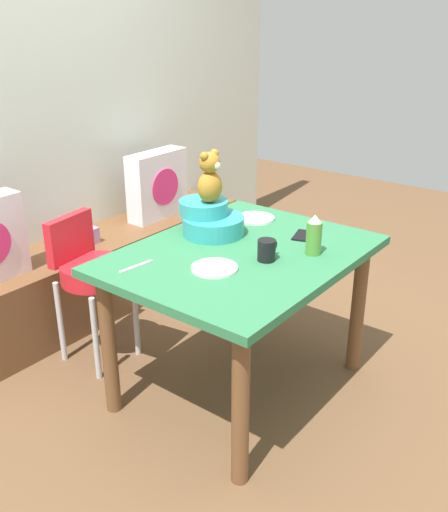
{
  "coord_description": "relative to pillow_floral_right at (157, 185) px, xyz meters",
  "views": [
    {
      "loc": [
        -1.96,
        -1.42,
        1.76
      ],
      "look_at": [
        0.0,
        0.1,
        0.69
      ],
      "focal_mm": 40.64,
      "sensor_mm": 36.0,
      "label": 1
    }
  ],
  "objects": [
    {
      "name": "ketchup_bottle",
      "position": [
        -0.52,
        -1.46,
        0.15
      ],
      "size": [
        0.07,
        0.07,
        0.18
      ],
      "color": "#4C8C33",
      "rests_on": "dining_table"
    },
    {
      "name": "teddy_bear",
      "position": [
        -0.6,
        -0.93,
        0.34
      ],
      "size": [
        0.13,
        0.12,
        0.25
      ],
      "color": "#A77124",
      "rests_on": "infant_seat_teal"
    },
    {
      "name": "table_fork",
      "position": [
        -1.1,
        -0.94,
        0.06
      ],
      "size": [
        0.17,
        0.04,
        0.01
      ],
      "primitive_type": "cube",
      "rotation": [
        0.0,
        0.0,
        1.46
      ],
      "color": "silver",
      "rests_on": "dining_table"
    },
    {
      "name": "coffee_mug",
      "position": [
        -0.7,
        -1.33,
        0.11
      ],
      "size": [
        0.12,
        0.08,
        0.09
      ],
      "color": "black",
      "rests_on": "dining_table"
    },
    {
      "name": "ground_plane",
      "position": [
        -0.69,
        -1.19,
        -0.68
      ],
      "size": [
        8.0,
        8.0,
        0.0
      ],
      "primitive_type": "plane",
      "color": "brown"
    },
    {
      "name": "book_stack",
      "position": [
        -0.65,
        0.02,
        -0.17
      ],
      "size": [
        0.2,
        0.14,
        0.1
      ],
      "primitive_type": "cube",
      "color": "#A47BA8",
      "rests_on": "window_bench"
    },
    {
      "name": "highchair",
      "position": [
        -0.93,
        -0.42,
        -0.16
      ],
      "size": [
        0.36,
        0.48,
        0.79
      ],
      "color": "red",
      "rests_on": "ground_plane"
    },
    {
      "name": "window_bench",
      "position": [
        -0.69,
        0.02,
        -0.45
      ],
      "size": [
        2.6,
        0.44,
        0.46
      ],
      "primitive_type": "cube",
      "color": "brown",
      "rests_on": "ground_plane"
    },
    {
      "name": "infant_seat_teal",
      "position": [
        -0.6,
        -0.93,
        0.13
      ],
      "size": [
        0.3,
        0.33,
        0.16
      ],
      "color": "teal",
      "rests_on": "dining_table"
    },
    {
      "name": "pillow_floral_right",
      "position": [
        0.0,
        0.0,
        0.0
      ],
      "size": [
        0.44,
        0.15,
        0.44
      ],
      "color": "silver",
      "rests_on": "window_bench"
    },
    {
      "name": "dinner_plate_near",
      "position": [
        -0.3,
        -0.99,
        0.07
      ],
      "size": [
        0.2,
        0.2,
        0.01
      ],
      "primitive_type": "cylinder",
      "color": "white",
      "rests_on": "dining_table"
    },
    {
      "name": "dining_table",
      "position": [
        -0.69,
        -1.19,
        -0.05
      ],
      "size": [
        1.19,
        0.92,
        0.74
      ],
      "color": "#2D7247",
      "rests_on": "ground_plane"
    },
    {
      "name": "cell_phone",
      "position": [
        -0.36,
        -1.31,
        0.06
      ],
      "size": [
        0.16,
        0.11,
        0.01
      ],
      "primitive_type": "cube",
      "rotation": [
        0.0,
        0.0,
        1.86
      ],
      "color": "black",
      "rests_on": "dining_table"
    },
    {
      "name": "back_wall",
      "position": [
        -0.69,
        0.29,
        0.62
      ],
      "size": [
        4.4,
        0.1,
        2.6
      ],
      "primitive_type": "cube",
      "color": "silver",
      "rests_on": "ground_plane"
    },
    {
      "name": "dinner_plate_far",
      "position": [
        -0.92,
        -1.22,
        0.07
      ],
      "size": [
        0.2,
        0.2,
        0.01
      ],
      "primitive_type": "cylinder",
      "color": "white",
      "rests_on": "dining_table"
    }
  ]
}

